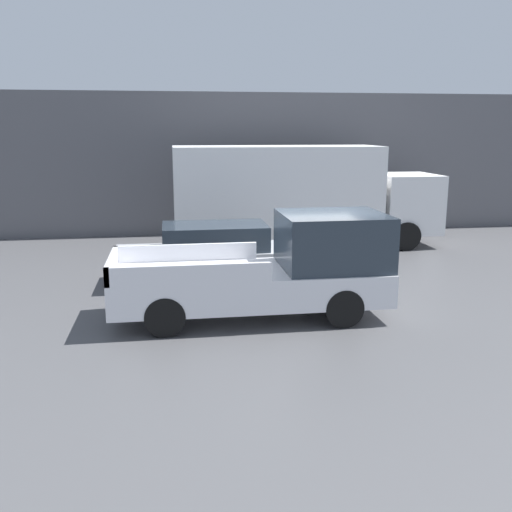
{
  "coord_description": "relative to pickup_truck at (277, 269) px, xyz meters",
  "views": [
    {
      "loc": [
        -3.05,
        -12.14,
        3.9
      ],
      "look_at": [
        -1.15,
        0.34,
        1.09
      ],
      "focal_mm": 40.0,
      "sensor_mm": 36.0,
      "label": 1
    }
  ],
  "objects": [
    {
      "name": "building_wall",
      "position": [
        0.86,
        10.04,
        1.61
      ],
      "size": [
        28.0,
        0.15,
        5.24
      ],
      "color": "#56565B",
      "rests_on": "ground"
    },
    {
      "name": "delivery_truck",
      "position": [
        2.01,
        6.99,
        0.8
      ],
      "size": [
        8.83,
        2.34,
        3.37
      ],
      "color": "white",
      "rests_on": "ground"
    },
    {
      "name": "car",
      "position": [
        -1.17,
        2.97,
        -0.22
      ],
      "size": [
        4.85,
        1.83,
        1.51
      ],
      "color": "#B7BABF",
      "rests_on": "ground"
    },
    {
      "name": "pickup_truck",
      "position": [
        0.0,
        0.0,
        0.0
      ],
      "size": [
        5.73,
        2.12,
        2.17
      ],
      "color": "silver",
      "rests_on": "ground"
    },
    {
      "name": "ground_plane",
      "position": [
        0.86,
        0.66,
        -1.01
      ],
      "size": [
        60.0,
        60.0,
        0.0
      ],
      "primitive_type": "plane",
      "color": "#4C4C4F"
    }
  ]
}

